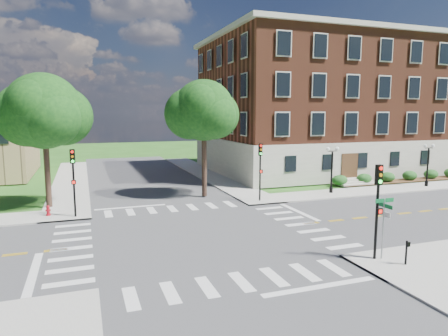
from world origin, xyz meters
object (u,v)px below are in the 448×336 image
object	(u,v)px
traffic_signal_se	(378,199)
twin_lamp_west	(332,167)
twin_lamp_east	(428,162)
street_sign_pole	(384,216)
push_button_post	(407,251)
traffic_signal_nw	(73,174)
fire_hydrant	(48,211)
traffic_signal_ne	(260,164)

from	to	relation	value
traffic_signal_se	twin_lamp_west	bearing A→B (deg)	62.80
twin_lamp_east	street_sign_pole	xyz separation A→B (m)	(-18.40, -14.81, -0.21)
twin_lamp_east	push_button_post	xyz separation A→B (m)	(-17.87, -15.88, -1.73)
traffic_signal_se	traffic_signal_nw	world-z (taller)	same
traffic_signal_nw	twin_lamp_west	bearing A→B (deg)	3.19
traffic_signal_se	street_sign_pole	size ratio (longest dim) A/B	1.55
street_sign_pole	fire_hydrant	size ratio (longest dim) A/B	4.13
fire_hydrant	traffic_signal_ne	bearing A→B (deg)	-2.05
traffic_signal_nw	traffic_signal_se	bearing A→B (deg)	-44.02
traffic_signal_nw	push_button_post	world-z (taller)	traffic_signal_nw
twin_lamp_west	street_sign_pole	world-z (taller)	twin_lamp_west
traffic_signal_nw	fire_hydrant	bearing A→B (deg)	153.41
twin_lamp_west	twin_lamp_east	distance (m)	10.98
fire_hydrant	twin_lamp_east	bearing A→B (deg)	-0.15
twin_lamp_west	street_sign_pole	size ratio (longest dim) A/B	1.36
push_button_post	twin_lamp_east	bearing A→B (deg)	41.63
push_button_post	fire_hydrant	bearing A→B (deg)	136.95
traffic_signal_ne	street_sign_pole	xyz separation A→B (m)	(0.20, -14.32, -0.88)
traffic_signal_se	twin_lamp_west	size ratio (longest dim) A/B	1.13
traffic_signal_ne	street_sign_pole	bearing A→B (deg)	-89.21
twin_lamp_east	fire_hydrant	xyz separation A→B (m)	(-34.97, 0.09, -2.06)
traffic_signal_ne	street_sign_pole	world-z (taller)	traffic_signal_ne
street_sign_pole	push_button_post	world-z (taller)	street_sign_pole
twin_lamp_west	traffic_signal_nw	bearing A→B (deg)	-176.81
traffic_signal_se	push_button_post	size ratio (longest dim) A/B	4.00
street_sign_pole	fire_hydrant	xyz separation A→B (m)	(-16.57, 14.90, -1.84)
traffic_signal_ne	push_button_post	size ratio (longest dim) A/B	4.00
twin_lamp_west	street_sign_pole	xyz separation A→B (m)	(-7.42, -15.21, -0.21)
traffic_signal_nw	street_sign_pole	xyz separation A→B (m)	(14.73, -13.98, -0.88)
fire_hydrant	twin_lamp_west	bearing A→B (deg)	0.74
fire_hydrant	push_button_post	bearing A→B (deg)	-43.05
street_sign_pole	twin_lamp_west	bearing A→B (deg)	63.99
traffic_signal_ne	twin_lamp_east	xyz separation A→B (m)	(18.60, 0.49, -0.66)
twin_lamp_east	fire_hydrant	distance (m)	35.03
twin_lamp_west	twin_lamp_east	xyz separation A→B (m)	(10.97, -0.40, 0.00)
traffic_signal_se	fire_hydrant	size ratio (longest dim) A/B	6.40
traffic_signal_nw	street_sign_pole	world-z (taller)	traffic_signal_nw
twin_lamp_west	fire_hydrant	size ratio (longest dim) A/B	5.64
traffic_signal_nw	twin_lamp_east	distance (m)	33.14
traffic_signal_nw	fire_hydrant	xyz separation A→B (m)	(-1.84, 0.92, -2.72)
traffic_signal_nw	push_button_post	distance (m)	21.56
traffic_signal_ne	twin_lamp_west	xyz separation A→B (m)	(7.62, 0.90, -0.66)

